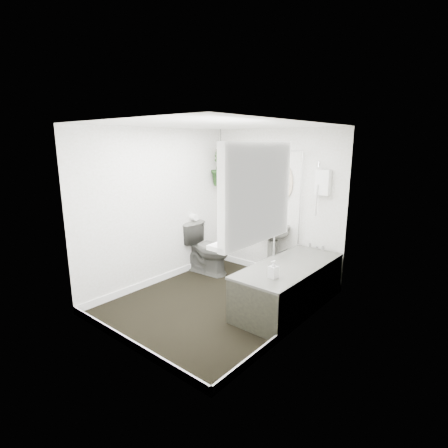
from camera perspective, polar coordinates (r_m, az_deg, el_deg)
The scene contains 22 objects.
floor at distance 4.81m, azimuth -1.17°, elevation -12.70°, with size 2.30×2.80×0.02m, color black.
ceiling at distance 4.34m, azimuth -1.32°, elevation 16.07°, with size 2.30×2.80×0.02m, color white.
wall_back at distance 5.55m, azimuth 8.35°, elevation 3.29°, with size 2.30×0.02×2.30m, color white.
wall_front at distance 3.52m, azimuth -16.46°, elevation -2.88°, with size 2.30×0.02×2.30m, color white.
wall_left at distance 5.25m, azimuth -10.85°, elevation 2.63°, with size 0.02×2.80×2.30m, color white.
wall_right at distance 3.79m, azimuth 12.11°, elevation -1.49°, with size 0.02×2.80×2.30m, color white.
skirting at distance 4.79m, azimuth -1.17°, elevation -12.05°, with size 2.30×2.80×0.10m, color white.
bathtub at distance 4.65m, azimuth 10.55°, elevation -9.85°, with size 0.72×1.72×0.58m, color #51514A, non-canonical shape.
bath_screen at distance 4.94m, azimuth 10.50°, elevation 3.51°, with size 0.04×0.72×1.40m, color silver, non-canonical shape.
shower_box at distance 5.07m, azimuth 15.86°, elevation 6.56°, with size 0.20×0.10×0.35m, color white.
oval_mirror at distance 5.43m, azimuth 9.00°, elevation 6.78°, with size 0.46×0.03×0.62m, color #BDA98E.
wall_sconce at distance 5.65m, azimuth 5.41°, elevation 6.10°, with size 0.04×0.04×0.22m, color black.
toilet_roll_holder at distance 5.72m, azimuth -4.96°, elevation 1.12°, with size 0.11×0.11×0.11m, color white.
window_recess at distance 3.14m, azimuth 5.40°, elevation 5.03°, with size 0.08×1.00×0.90m, color white.
window_sill at distance 3.26m, azimuth 4.23°, elevation -2.17°, with size 0.18×1.00×0.04m, color white.
window_blinds at distance 3.17m, azimuth 4.73°, elevation 5.10°, with size 0.01×0.86×0.76m, color white.
toilet at distance 5.70m, azimuth -2.76°, elevation -3.94°, with size 0.46×0.81×0.82m, color #51514A.
pedestal_sink at distance 5.54m, azimuth 7.90°, elevation -4.42°, with size 0.50×0.43×0.85m, color #51514A, non-canonical shape.
sill_plant at distance 3.48m, azimuth 6.85°, elevation 1.28°, with size 0.23×0.20×0.26m, color black.
hanging_plant at distance 5.91m, azimuth -0.53°, elevation 9.16°, with size 0.33×0.27×0.61m, color black.
soap_bottle at distance 4.05m, azimuth 8.09°, elevation -7.32°, with size 0.09×0.09×0.21m, color black.
hanging_pot at distance 5.90m, azimuth -0.53°, elevation 11.52°, with size 0.16×0.16×0.12m, color #463725.
Camera 1 is at (2.84, -3.27, 2.09)m, focal length 28.00 mm.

